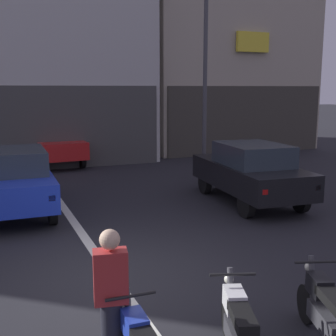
{
  "coord_description": "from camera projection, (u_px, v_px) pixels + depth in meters",
  "views": [
    {
      "loc": [
        -1.82,
        -6.67,
        3.12
      ],
      "look_at": [
        1.83,
        2.0,
        1.4
      ],
      "focal_mm": 47.04,
      "sensor_mm": 36.0,
      "label": 1
    }
  ],
  "objects": [
    {
      "name": "person_by_motorcycles",
      "position": [
        111.0,
        302.0,
        4.71
      ],
      "size": [
        0.4,
        0.29,
        1.67
      ],
      "color": "#23232D",
      "rests_on": "ground"
    },
    {
      "name": "car_red_down_street",
      "position": [
        55.0,
        143.0,
        18.05
      ],
      "size": [
        1.96,
        4.18,
        1.64
      ],
      "color": "black",
      "rests_on": "ground"
    },
    {
      "name": "lane_centre_line",
      "position": [
        56.0,
        197.0,
        12.74
      ],
      "size": [
        0.2,
        18.0,
        0.01
      ],
      "primitive_type": "cube",
      "color": "silver",
      "rests_on": "ground"
    },
    {
      "name": "ground_plane",
      "position": [
        113.0,
        278.0,
        7.3
      ],
      "size": [
        120.0,
        120.0,
        0.0
      ],
      "primitive_type": "plane",
      "color": "#232328"
    },
    {
      "name": "building_mid_block",
      "position": [
        28.0,
        0.0,
        19.75
      ],
      "size": [
        9.2,
        8.85,
        14.04
      ],
      "color": "silver",
      "rests_on": "ground"
    },
    {
      "name": "street_lamp",
      "position": [
        205.0,
        64.0,
        14.64
      ],
      "size": [
        0.36,
        0.36,
        6.34
      ],
      "color": "#47474C",
      "rests_on": "ground"
    },
    {
      "name": "car_blue_crossing_near",
      "position": [
        13.0,
        179.0,
        10.93
      ],
      "size": [
        1.86,
        4.14,
        1.64
      ],
      "color": "black",
      "rests_on": "ground"
    },
    {
      "name": "motorcycle_white_row_left_mid",
      "position": [
        237.0,
        328.0,
        4.94
      ],
      "size": [
        0.69,
        1.6,
        0.98
      ],
      "color": "black",
      "rests_on": "ground"
    },
    {
      "name": "building_far_right",
      "position": [
        212.0,
        52.0,
        23.69
      ],
      "size": [
        8.64,
        7.47,
        10.08
      ],
      "color": "#B2A893",
      "rests_on": "ground"
    },
    {
      "name": "motorcycle_black_row_centre",
      "position": [
        324.0,
        311.0,
        5.31
      ],
      "size": [
        0.68,
        1.6,
        0.98
      ],
      "color": "black",
      "rests_on": "ground"
    },
    {
      "name": "car_black_parked_kerbside",
      "position": [
        250.0,
        171.0,
        11.99
      ],
      "size": [
        2.1,
        4.24,
        1.64
      ],
      "color": "black",
      "rests_on": "ground"
    }
  ]
}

